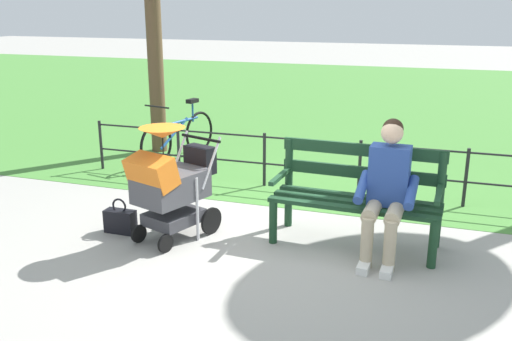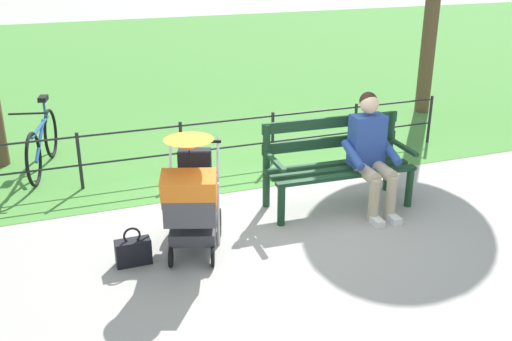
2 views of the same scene
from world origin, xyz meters
TOP-DOWN VIEW (x-y plane):
  - ground_plane at (0.00, 0.00)m, footprint 60.00×60.00m
  - grass_lawn at (0.00, -8.80)m, footprint 40.00×16.00m
  - park_bench at (-0.79, -0.12)m, footprint 1.62×0.67m
  - person_on_bench at (-1.08, 0.11)m, footprint 0.55×0.74m
  - stroller at (0.96, 0.39)m, footprint 0.75×0.99m
  - handbag at (1.54, 0.42)m, footprint 0.32×0.14m
  - park_fence at (0.00, -1.52)m, footprint 6.11×0.04m
  - bicycle at (2.21, -2.32)m, footprint 0.53×1.62m

SIDE VIEW (x-z plane):
  - ground_plane at x=0.00m, z-range 0.00..0.00m
  - grass_lawn at x=0.00m, z-range 0.00..0.01m
  - handbag at x=1.54m, z-range -0.06..0.31m
  - bicycle at x=2.21m, z-range -0.08..0.81m
  - park_fence at x=0.00m, z-range 0.06..0.76m
  - park_bench at x=-0.79m, z-range 0.05..1.01m
  - stroller at x=0.96m, z-range 0.02..1.17m
  - person_on_bench at x=-1.08m, z-range 0.04..1.31m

